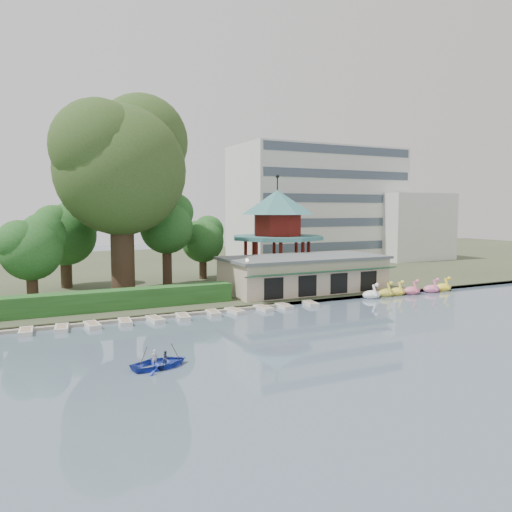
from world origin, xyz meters
TOP-DOWN VIEW (x-y plane):
  - ground_plane at (0.00, 0.00)m, footprint 220.00×220.00m
  - shore at (0.00, 52.00)m, footprint 220.00×70.00m
  - embankment at (0.00, 17.30)m, footprint 220.00×0.60m
  - dock at (-12.00, 17.20)m, footprint 34.00×1.60m
  - boathouse at (10.00, 21.97)m, footprint 18.60×9.39m
  - pavilion at (12.00, 32.00)m, footprint 12.40×12.40m
  - office_building at (32.67, 49.00)m, footprint 38.00×18.00m
  - hedge at (-15.00, 20.50)m, footprint 30.00×2.00m
  - lamp_post at (1.50, 19.00)m, footprint 0.36×0.36m
  - big_tree at (-8.81, 28.22)m, footprint 15.08×14.05m
  - small_trees at (-12.88, 32.13)m, footprint 38.77×16.66m
  - swan_boats at (20.45, 16.57)m, footprint 13.05×2.13m
  - moored_rowboats at (-10.07, 15.81)m, footprint 35.31×2.72m
  - rowboat_with_passengers at (-11.76, 3.24)m, footprint 5.52×4.36m

SIDE VIEW (x-z plane):
  - ground_plane at x=0.00m, z-range 0.00..0.00m
  - dock at x=-12.00m, z-range 0.00..0.24m
  - embankment at x=0.00m, z-range 0.00..0.30m
  - moored_rowboats at x=-10.07m, z-range 0.00..0.36m
  - shore at x=0.00m, z-range 0.00..0.40m
  - swan_boats at x=20.45m, z-range -0.56..1.35m
  - rowboat_with_passengers at x=-11.76m, z-range -0.49..1.52m
  - hedge at x=-15.00m, z-range 0.40..2.20m
  - boathouse at x=10.00m, z-range 0.42..4.32m
  - lamp_post at x=1.50m, z-range 1.20..5.48m
  - small_trees at x=-12.88m, z-range 1.00..12.18m
  - pavilion at x=12.00m, z-range 0.73..14.23m
  - office_building at x=32.67m, z-range -0.27..19.73m
  - big_tree at x=-8.81m, z-range 3.87..25.74m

